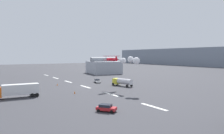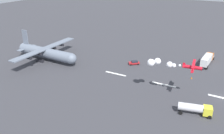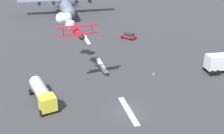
{
  "view_description": "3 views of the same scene",
  "coord_description": "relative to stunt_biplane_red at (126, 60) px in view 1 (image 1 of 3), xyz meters",
  "views": [
    {
      "loc": [
        69.03,
        -32.87,
        11.59
      ],
      "look_at": [
        8.89,
        5.87,
        7.55
      ],
      "focal_mm": 33.26,
      "sensor_mm": 36.0,
      "label": 1
    },
    {
      "loc": [
        0.74,
        67.41,
        35.45
      ],
      "look_at": [
        36.89,
        0.0,
        2.31
      ],
      "focal_mm": 37.35,
      "sensor_mm": 36.0,
      "label": 2
    },
    {
      "loc": [
        -32.96,
        11.67,
        23.06
      ],
      "look_at": [
        9.84,
        -0.1,
        3.0
      ],
      "focal_mm": 43.48,
      "sensor_mm": 36.0,
      "label": 3
    }
  ],
  "objects": [
    {
      "name": "airport_staff_sedan",
      "position": [
        -23.93,
        2.52,
        -9.27
      ],
      "size": [
        4.85,
        2.96,
        1.52
      ],
      "color": "white",
      "rests_on": "ground"
    },
    {
      "name": "ground_plane",
      "position": [
        -16.09,
        -6.59,
        -10.08
      ],
      "size": [
        440.0,
        440.0,
        0.0
      ],
      "primitive_type": "plane",
      "color": "#38383D",
      "rests_on": "ground"
    },
    {
      "name": "followme_car_yellow",
      "position": [
        16.88,
        -17.66,
        -9.27
      ],
      "size": [
        4.33,
        3.93,
        1.52
      ],
      "color": "#B21E23",
      "rests_on": "ground"
    },
    {
      "name": "runway_stripe_1",
      "position": [
        -51.47,
        -6.59,
        -10.08
      ],
      "size": [
        8.0,
        0.9,
        0.01
      ],
      "primitive_type": "cube",
      "color": "white",
      "rests_on": "ground"
    },
    {
      "name": "runway_stripe_5",
      "position": [
        19.3,
        -6.59,
        -10.08
      ],
      "size": [
        8.0,
        0.9,
        0.01
      ],
      "primitive_type": "cube",
      "color": "white",
      "rests_on": "ground"
    },
    {
      "name": "traffic_cone_far",
      "position": [
        -5.51,
        -15.27,
        -9.71
      ],
      "size": [
        0.44,
        0.44,
        0.75
      ],
      "primitive_type": "cone",
      "color": "orange",
      "rests_on": "ground"
    },
    {
      "name": "traffic_cone_near",
      "position": [
        -25.08,
        -14.28,
        -9.71
      ],
      "size": [
        0.44,
        0.44,
        0.75
      ],
      "primitive_type": "cone",
      "color": "orange",
      "rests_on": "ground"
    },
    {
      "name": "fuel_tanker_truck",
      "position": [
        -10.31,
        5.82,
        -8.35
      ],
      "size": [
        8.75,
        4.43,
        2.9
      ],
      "color": "yellow",
      "rests_on": "ground"
    },
    {
      "name": "hangar_building",
      "position": [
        -62.11,
        28.06,
        -5.88
      ],
      "size": [
        22.71,
        20.4,
        10.4
      ],
      "color": "#9EA3AD",
      "rests_on": "ground"
    },
    {
      "name": "runway_stripe_4",
      "position": [
        1.6,
        -6.59,
        -10.08
      ],
      "size": [
        8.0,
        0.9,
        0.01
      ],
      "primitive_type": "cube",
      "color": "white",
      "rests_on": "ground"
    },
    {
      "name": "runway_stripe_0",
      "position": [
        -69.17,
        -6.59,
        -10.08
      ],
      "size": [
        8.0,
        0.9,
        0.01
      ],
      "primitive_type": "cube",
      "color": "white",
      "rests_on": "ground"
    },
    {
      "name": "semi_truck_orange",
      "position": [
        -8.17,
        -31.45,
        -7.97
      ],
      "size": [
        4.01,
        13.45,
        3.7
      ],
      "color": "silver",
      "rests_on": "ground"
    },
    {
      "name": "runway_stripe_3",
      "position": [
        -16.09,
        -6.59,
        -10.08
      ],
      "size": [
        8.0,
        0.9,
        0.01
      ],
      "primitive_type": "cube",
      "color": "white",
      "rests_on": "ground"
    },
    {
      "name": "stunt_biplane_red",
      "position": [
        0.0,
        0.0,
        0.0
      ],
      "size": [
        15.65,
        6.77,
        2.6
      ],
      "color": "red"
    },
    {
      "name": "runway_stripe_2",
      "position": [
        -33.78,
        -6.59,
        -10.08
      ],
      "size": [
        8.0,
        0.9,
        0.01
      ],
      "primitive_type": "cube",
      "color": "white",
      "rests_on": "ground"
    }
  ]
}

